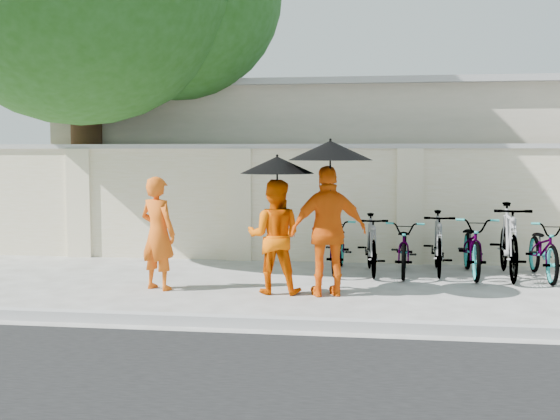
# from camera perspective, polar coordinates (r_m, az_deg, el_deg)

# --- Properties ---
(ground) EXTENTS (80.00, 80.00, 0.00)m
(ground) POSITION_cam_1_polar(r_m,az_deg,el_deg) (9.52, -1.00, -7.00)
(ground) COLOR beige
(kerb) EXTENTS (40.00, 0.16, 0.12)m
(kerb) POSITION_cam_1_polar(r_m,az_deg,el_deg) (7.87, -2.95, -9.06)
(kerb) COLOR #A5A5A5
(kerb) RESTS_ON ground
(compound_wall) EXTENTS (20.00, 0.30, 2.00)m
(compound_wall) POSITION_cam_1_polar(r_m,az_deg,el_deg) (12.45, 5.85, 0.39)
(compound_wall) COLOR silver
(compound_wall) RESTS_ON ground
(building_behind) EXTENTS (14.00, 6.00, 3.20)m
(building_behind) POSITION_cam_1_polar(r_m,az_deg,el_deg) (16.22, 9.91, 3.46)
(building_behind) COLOR beige
(building_behind) RESTS_ON ground
(monk_left) EXTENTS (0.69, 0.59, 1.60)m
(monk_left) POSITION_cam_1_polar(r_m,az_deg,el_deg) (10.00, -9.90, -1.87)
(monk_left) COLOR #E15811
(monk_left) RESTS_ON ground
(monk_center) EXTENTS (0.77, 0.60, 1.57)m
(monk_center) POSITION_cam_1_polar(r_m,az_deg,el_deg) (9.60, -0.46, -2.17)
(monk_center) COLOR #ED5C01
(monk_center) RESTS_ON ground
(parasol_center) EXTENTS (1.00, 1.00, 0.99)m
(parasol_center) POSITION_cam_1_polar(r_m,az_deg,el_deg) (9.44, -0.23, 3.68)
(parasol_center) COLOR black
(parasol_center) RESTS_ON ground
(monk_right) EXTENTS (1.11, 0.71, 1.76)m
(monk_right) POSITION_cam_1_polar(r_m,az_deg,el_deg) (9.42, 3.98, -1.72)
(monk_right) COLOR #F35F0B
(monk_right) RESTS_ON ground
(parasol_right) EXTENTS (1.12, 1.12, 1.09)m
(parasol_right) POSITION_cam_1_polar(r_m,az_deg,el_deg) (9.28, 4.11, 4.85)
(parasol_right) COLOR black
(parasol_right) RESTS_ON ground
(bike_0) EXTENTS (0.64, 1.70, 0.88)m
(bike_0) POSITION_cam_1_polar(r_m,az_deg,el_deg) (11.38, 4.82, -2.83)
(bike_0) COLOR #9A99AA
(bike_0) RESTS_ON ground
(bike_1) EXTENTS (0.57, 1.62, 0.96)m
(bike_1) POSITION_cam_1_polar(r_m,az_deg,el_deg) (11.23, 7.45, -2.78)
(bike_1) COLOR #9A99AA
(bike_1) RESTS_ON ground
(bike_2) EXTENTS (0.66, 1.69, 0.88)m
(bike_2) POSITION_cam_1_polar(r_m,az_deg,el_deg) (11.27, 10.12, -2.99)
(bike_2) COLOR #9A99AA
(bike_2) RESTS_ON ground
(bike_3) EXTENTS (0.54, 1.68, 1.00)m
(bike_3) POSITION_cam_1_polar(r_m,az_deg,el_deg) (11.44, 12.72, -2.60)
(bike_3) COLOR #9A99AA
(bike_3) RESTS_ON ground
(bike_4) EXTENTS (0.65, 1.81, 0.95)m
(bike_4) POSITION_cam_1_polar(r_m,az_deg,el_deg) (11.38, 15.40, -2.82)
(bike_4) COLOR #9A99AA
(bike_4) RESTS_ON ground
(bike_5) EXTENTS (0.64, 1.95, 1.15)m
(bike_5) POSITION_cam_1_polar(r_m,az_deg,el_deg) (11.35, 18.10, -2.38)
(bike_5) COLOR #9A99AA
(bike_5) RESTS_ON ground
(bike_6) EXTENTS (0.62, 1.74, 0.91)m
(bike_6) POSITION_cam_1_polar(r_m,az_deg,el_deg) (11.47, 20.67, -2.99)
(bike_6) COLOR #9A99AA
(bike_6) RESTS_ON ground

